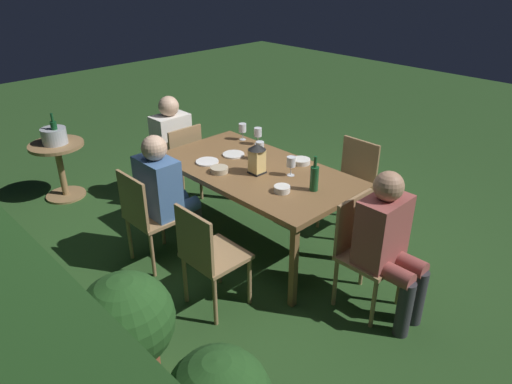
{
  "coord_description": "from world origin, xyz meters",
  "views": [
    {
      "loc": [
        -2.7,
        2.61,
        2.45
      ],
      "look_at": [
        0.0,
        0.0,
        0.53
      ],
      "focal_mm": 33.09,
      "sensor_mm": 36.0,
      "label": 1
    }
  ],
  "objects_px": {
    "person_in_rust": "(389,241)",
    "green_bottle_on_table": "(314,178)",
    "chair_side_right_b": "(147,214)",
    "chair_head_far": "(180,160)",
    "chair_side_left_a": "(351,181)",
    "wine_glass_d": "(260,147)",
    "wine_glass_a": "(291,163)",
    "plate_a": "(207,162)",
    "wine_glass_c": "(258,133)",
    "wine_glass_b": "(242,129)",
    "bowl_olives": "(282,189)",
    "chair_head_near": "(364,248)",
    "plate_b": "(234,154)",
    "dining_table": "(256,174)",
    "potted_plant_corner": "(127,326)",
    "bowl_salad": "(301,161)",
    "lantern_centerpiece": "(257,157)",
    "side_table": "(59,161)",
    "person_in_cream": "(168,142)",
    "chair_side_right_a": "(208,254)",
    "ice_bucket": "(54,135)",
    "person_in_blue": "(165,191)",
    "bowl_bread": "(219,170)"
  },
  "relations": [
    {
      "from": "side_table",
      "to": "potted_plant_corner",
      "type": "height_order",
      "value": "potted_plant_corner"
    },
    {
      "from": "plate_a",
      "to": "potted_plant_corner",
      "type": "height_order",
      "value": "potted_plant_corner"
    },
    {
      "from": "person_in_rust",
      "to": "ice_bucket",
      "type": "distance_m",
      "value": 3.62
    },
    {
      "from": "chair_side_right_b",
      "to": "bowl_bread",
      "type": "relative_size",
      "value": 5.65
    },
    {
      "from": "ice_bucket",
      "to": "wine_glass_d",
      "type": "bearing_deg",
      "value": -152.77
    },
    {
      "from": "lantern_centerpiece",
      "to": "bowl_olives",
      "type": "bearing_deg",
      "value": 164.76
    },
    {
      "from": "chair_side_right_a",
      "to": "lantern_centerpiece",
      "type": "bearing_deg",
      "value": -67.71
    },
    {
      "from": "bowl_olives",
      "to": "chair_head_near",
      "type": "bearing_deg",
      "value": -166.77
    },
    {
      "from": "chair_side_right_b",
      "to": "chair_side_right_a",
      "type": "bearing_deg",
      "value": 180.0
    },
    {
      "from": "plate_b",
      "to": "bowl_olives",
      "type": "bearing_deg",
      "value": 164.74
    },
    {
      "from": "bowl_salad",
      "to": "side_table",
      "type": "distance_m",
      "value": 2.7
    },
    {
      "from": "wine_glass_a",
      "to": "chair_head_far",
      "type": "bearing_deg",
      "value": 4.55
    },
    {
      "from": "person_in_blue",
      "to": "wine_glass_a",
      "type": "xyz_separation_m",
      "value": [
        -0.71,
        -0.8,
        0.24
      ]
    },
    {
      "from": "chair_side_left_a",
      "to": "chair_side_right_b",
      "type": "height_order",
      "value": "same"
    },
    {
      "from": "chair_head_far",
      "to": "plate_a",
      "type": "relative_size",
      "value": 4.22
    },
    {
      "from": "wine_glass_a",
      "to": "plate_a",
      "type": "height_order",
      "value": "wine_glass_a"
    },
    {
      "from": "plate_a",
      "to": "bowl_salad",
      "type": "relative_size",
      "value": 1.29
    },
    {
      "from": "plate_b",
      "to": "bowl_salad",
      "type": "xyz_separation_m",
      "value": [
        -0.56,
        -0.31,
        0.02
      ]
    },
    {
      "from": "side_table",
      "to": "potted_plant_corner",
      "type": "bearing_deg",
      "value": 163.91
    },
    {
      "from": "chair_head_far",
      "to": "plate_b",
      "type": "height_order",
      "value": "chair_head_far"
    },
    {
      "from": "ice_bucket",
      "to": "dining_table",
      "type": "bearing_deg",
      "value": -158.03
    },
    {
      "from": "wine_glass_d",
      "to": "plate_b",
      "type": "xyz_separation_m",
      "value": [
        0.24,
        0.11,
        -0.11
      ]
    },
    {
      "from": "chair_head_far",
      "to": "plate_a",
      "type": "distance_m",
      "value": 0.83
    },
    {
      "from": "dining_table",
      "to": "potted_plant_corner",
      "type": "relative_size",
      "value": 2.24
    },
    {
      "from": "lantern_centerpiece",
      "to": "side_table",
      "type": "distance_m",
      "value": 2.43
    },
    {
      "from": "dining_table",
      "to": "ice_bucket",
      "type": "xyz_separation_m",
      "value": [
        2.16,
        0.87,
        0.02
      ]
    },
    {
      "from": "person_in_blue",
      "to": "wine_glass_d",
      "type": "height_order",
      "value": "person_in_blue"
    },
    {
      "from": "chair_side_right_b",
      "to": "chair_head_far",
      "type": "bearing_deg",
      "value": -49.72
    },
    {
      "from": "person_in_rust",
      "to": "wine_glass_d",
      "type": "xyz_separation_m",
      "value": [
        1.47,
        -0.17,
        0.24
      ]
    },
    {
      "from": "plate_b",
      "to": "bowl_salad",
      "type": "distance_m",
      "value": 0.64
    },
    {
      "from": "person_in_cream",
      "to": "chair_head_near",
      "type": "bearing_deg",
      "value": -180.0
    },
    {
      "from": "person_in_rust",
      "to": "bowl_salad",
      "type": "relative_size",
      "value": 7.19
    },
    {
      "from": "plate_b",
      "to": "wine_glass_c",
      "type": "bearing_deg",
      "value": -83.27
    },
    {
      "from": "chair_side_right_b",
      "to": "potted_plant_corner",
      "type": "distance_m",
      "value": 1.31
    },
    {
      "from": "chair_side_left_a",
      "to": "bowl_bread",
      "type": "distance_m",
      "value": 1.32
    },
    {
      "from": "green_bottle_on_table",
      "to": "wine_glass_b",
      "type": "distance_m",
      "value": 1.28
    },
    {
      "from": "chair_head_near",
      "to": "person_in_cream",
      "type": "distance_m",
      "value": 2.5
    },
    {
      "from": "person_in_rust",
      "to": "green_bottle_on_table",
      "type": "height_order",
      "value": "person_in_rust"
    },
    {
      "from": "person_in_rust",
      "to": "chair_head_far",
      "type": "xyz_separation_m",
      "value": [
        2.49,
        -0.0,
        -0.15
      ]
    },
    {
      "from": "person_in_rust",
      "to": "dining_table",
      "type": "bearing_deg",
      "value": -0.0
    },
    {
      "from": "plate_a",
      "to": "plate_b",
      "type": "bearing_deg",
      "value": -97.37
    },
    {
      "from": "wine_glass_d",
      "to": "potted_plant_corner",
      "type": "xyz_separation_m",
      "value": [
        -0.76,
        1.85,
        -0.41
      ]
    },
    {
      "from": "wine_glass_b",
      "to": "chair_side_left_a",
      "type": "bearing_deg",
      "value": -154.83
    },
    {
      "from": "dining_table",
      "to": "person_in_blue",
      "type": "xyz_separation_m",
      "value": [
        0.41,
        0.68,
        -0.07
      ]
    },
    {
      "from": "wine_glass_b",
      "to": "wine_glass_c",
      "type": "height_order",
      "value": "same"
    },
    {
      "from": "plate_b",
      "to": "chair_side_left_a",
      "type": "bearing_deg",
      "value": -133.51
    },
    {
      "from": "person_in_cream",
      "to": "lantern_centerpiece",
      "type": "relative_size",
      "value": 4.34
    },
    {
      "from": "side_table",
      "to": "dining_table",
      "type": "bearing_deg",
      "value": -158.05
    },
    {
      "from": "chair_side_left_a",
      "to": "wine_glass_d",
      "type": "bearing_deg",
      "value": 52.76
    },
    {
      "from": "chair_side_left_a",
      "to": "wine_glass_c",
      "type": "xyz_separation_m",
      "value": [
        0.81,
        0.46,
        0.39
      ]
    }
  ]
}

